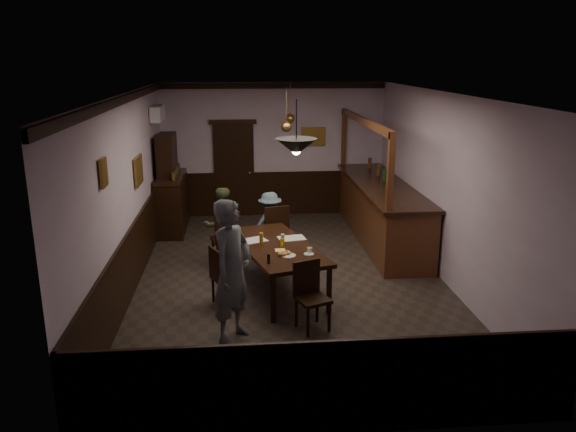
{
  "coord_description": "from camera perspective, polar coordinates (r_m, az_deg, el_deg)",
  "views": [
    {
      "loc": [
        -0.79,
        -8.59,
        3.53
      ],
      "look_at": [
        -0.05,
        -0.25,
        1.15
      ],
      "focal_mm": 35.0,
      "sensor_mm": 36.0,
      "label": 1
    }
  ],
  "objects": [
    {
      "name": "newspaper_right",
      "position": [
        8.92,
        0.37,
        -2.27
      ],
      "size": [
        0.47,
        0.37,
        0.01
      ],
      "primitive_type": "cube",
      "rotation": [
        0.0,
        0.0,
        0.18
      ],
      "color": "silver",
      "rests_on": "dining_table"
    },
    {
      "name": "water_glass",
      "position": [
        8.66,
        -0.55,
        -2.34
      ],
      "size": [
        0.06,
        0.06,
        0.15
      ],
      "primitive_type": "cylinder",
      "color": "silver",
      "rests_on": "dining_table"
    },
    {
      "name": "coffee_cup",
      "position": [
        8.25,
        2.21,
        -3.46
      ],
      "size": [
        0.1,
        0.1,
        0.07
      ],
      "primitive_type": "imported",
      "rotation": [
        0.0,
        0.0,
        0.28
      ],
      "color": "white",
      "rests_on": "saucer"
    },
    {
      "name": "ac_unit",
      "position": [
        11.65,
        -13.12,
        10.14
      ],
      "size": [
        0.2,
        0.85,
        0.3
      ],
      "color": "white",
      "rests_on": "ground"
    },
    {
      "name": "napkin",
      "position": [
        8.38,
        -0.81,
        -3.49
      ],
      "size": [
        0.19,
        0.19,
        0.0
      ],
      "primitive_type": "cube",
      "rotation": [
        0.0,
        0.0,
        0.28
      ],
      "color": "#FFC85D",
      "rests_on": "dining_table"
    },
    {
      "name": "chair_far_right",
      "position": [
        9.95,
        -1.31,
        -1.47
      ],
      "size": [
        0.54,
        0.54,
        1.03
      ],
      "rotation": [
        0.0,
        0.0,
        3.37
      ],
      "color": "black",
      "rests_on": "ground"
    },
    {
      "name": "room",
      "position": [
        8.87,
        0.16,
        2.62
      ],
      "size": [
        5.01,
        8.01,
        3.01
      ],
      "color": "#2D2621",
      "rests_on": "ground"
    },
    {
      "name": "newspaper_left",
      "position": [
        8.83,
        -3.61,
        -2.49
      ],
      "size": [
        0.51,
        0.45,
        0.01
      ],
      "primitive_type": "cube",
      "rotation": [
        0.0,
        0.0,
        0.42
      ],
      "color": "silver",
      "rests_on": "dining_table"
    },
    {
      "name": "person_seated_right",
      "position": [
        10.2,
        -1.84,
        -0.85
      ],
      "size": [
        0.88,
        0.69,
        1.2
      ],
      "primitive_type": "imported",
      "rotation": [
        0.0,
        0.0,
        3.5
      ],
      "color": "slate",
      "rests_on": "ground"
    },
    {
      "name": "saucer",
      "position": [
        8.22,
        2.14,
        -3.87
      ],
      "size": [
        0.15,
        0.15,
        0.01
      ],
      "primitive_type": "cylinder",
      "color": "white",
      "rests_on": "dining_table"
    },
    {
      "name": "pastry_ring_b",
      "position": [
        8.18,
        -0.18,
        -3.74
      ],
      "size": [
        0.13,
        0.13,
        0.04
      ],
      "primitive_type": "torus",
      "color": "#C68C47",
      "rests_on": "pastry_plate"
    },
    {
      "name": "chair_near",
      "position": [
        7.56,
        2.25,
        -7.73
      ],
      "size": [
        0.52,
        0.52,
        0.92
      ],
      "rotation": [
        0.0,
        0.0,
        0.38
      ],
      "color": "black",
      "rests_on": "ground"
    },
    {
      "name": "bar_counter",
      "position": [
        11.28,
        9.37,
        0.65
      ],
      "size": [
        1.0,
        4.31,
        2.42
      ],
      "color": "#542C16",
      "rests_on": "ground"
    },
    {
      "name": "pendant_brass_far",
      "position": [
        11.82,
        0.24,
        9.88
      ],
      "size": [
        0.2,
        0.2,
        0.81
      ],
      "color": "#BF8C3F",
      "rests_on": "ground"
    },
    {
      "name": "door_back",
      "position": [
        12.79,
        -5.5,
        4.6
      ],
      "size": [
        0.9,
        0.06,
        2.1
      ],
      "primitive_type": "cube",
      "color": "black",
      "rests_on": "ground"
    },
    {
      "name": "pendant_brass_mid",
      "position": [
        10.41,
        -0.15,
        9.06
      ],
      "size": [
        0.2,
        0.2,
        0.81
      ],
      "color": "#BF8C3F",
      "rests_on": "ground"
    },
    {
      "name": "pastry_ring_a",
      "position": [
        8.13,
        -0.56,
        -3.86
      ],
      "size": [
        0.13,
        0.13,
        0.04
      ],
      "primitive_type": "torus",
      "color": "#C68C47",
      "rests_on": "pastry_plate"
    },
    {
      "name": "picture_left_large",
      "position": [
        9.71,
        -14.94,
        4.47
      ],
      "size": [
        0.04,
        0.62,
        0.48
      ],
      "color": "olive",
      "rests_on": "ground"
    },
    {
      "name": "dining_table",
      "position": [
        8.64,
        -1.21,
        -3.36
      ],
      "size": [
        1.58,
        2.39,
        0.75
      ],
      "rotation": [
        0.0,
        0.0,
        0.28
      ],
      "color": "black",
      "rests_on": "ground"
    },
    {
      "name": "sideboard",
      "position": [
        11.91,
        -11.81,
        2.33
      ],
      "size": [
        0.55,
        1.53,
        2.02
      ],
      "color": "black",
      "rests_on": "ground"
    },
    {
      "name": "pepper_mill",
      "position": [
        7.85,
        -1.98,
        -4.35
      ],
      "size": [
        0.04,
        0.04,
        0.14
      ],
      "primitive_type": "cylinder",
      "color": "black",
      "rests_on": "dining_table"
    },
    {
      "name": "beer_glass",
      "position": [
        8.58,
        -2.74,
        -2.36
      ],
      "size": [
        0.06,
        0.06,
        0.2
      ],
      "primitive_type": "cylinder",
      "color": "#BF721E",
      "rests_on": "dining_table"
    },
    {
      "name": "pendant_iron",
      "position": [
        7.5,
        0.85,
        7.04
      ],
      "size": [
        0.56,
        0.56,
        0.73
      ],
      "color": "black",
      "rests_on": "ground"
    },
    {
      "name": "picture_left_small",
      "position": [
        7.32,
        -18.23,
        4.21
      ],
      "size": [
        0.04,
        0.28,
        0.36
      ],
      "color": "olive",
      "rests_on": "ground"
    },
    {
      "name": "chair_side",
      "position": [
        8.26,
        -6.73,
        -5.86
      ],
      "size": [
        0.51,
        0.51,
        0.89
      ],
      "rotation": [
        0.0,
        0.0,
        2.01
      ],
      "color": "black",
      "rests_on": "ground"
    },
    {
      "name": "person_seated_left",
      "position": [
        9.93,
        -6.74,
        -0.94
      ],
      "size": [
        0.77,
        0.66,
        1.36
      ],
      "primitive_type": "imported",
      "rotation": [
        0.0,
        0.0,
        3.4
      ],
      "color": "#434F2F",
      "rests_on": "ground"
    },
    {
      "name": "person_standing",
      "position": [
        7.14,
        -5.68,
        -5.59
      ],
      "size": [
        0.74,
        0.81,
        1.86
      ],
      "primitive_type": "imported",
      "rotation": [
        0.0,
        0.0,
        1.0
      ],
      "color": "slate",
      "rests_on": "ground"
    },
    {
      "name": "soda_can",
      "position": [
        8.53,
        -0.59,
        -2.72
      ],
      "size": [
        0.07,
        0.07,
        0.12
      ],
      "primitive_type": "cylinder",
      "color": "yellow",
      "rests_on": "dining_table"
    },
    {
      "name": "picture_back",
      "position": [
        12.78,
        2.58,
        8.07
      ],
      "size": [
        0.55,
        0.04,
        0.42
      ],
      "color": "olive",
      "rests_on": "ground"
    },
    {
      "name": "pastry_plate",
      "position": [
        8.14,
        0.03,
        -4.04
      ],
      "size": [
        0.22,
        0.22,
        0.01
      ],
      "primitive_type": "cylinder",
      "color": "white",
      "rests_on": "dining_table"
    },
    {
      "name": "chair_far_left",
      "position": [
        9.7,
        -6.3,
        -2.08
      ],
      "size": [
        0.54,
        0.54,
        1.02
      ],
      "rotation": [
        0.0,
        0.0,
        3.41
      ],
      "color": "black",
      "rests_on": "ground"
    }
  ]
}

